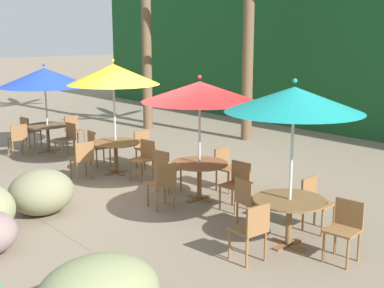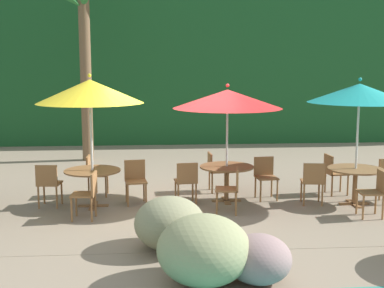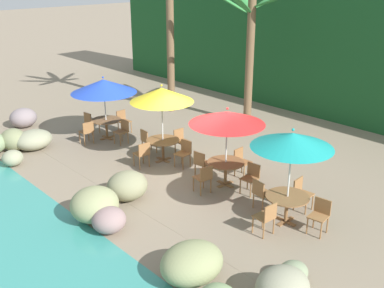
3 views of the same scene
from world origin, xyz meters
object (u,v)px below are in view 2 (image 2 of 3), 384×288
object	(u,v)px
dining_table_yellow	(92,176)
chair_teal_inland	(333,171)
chair_yellow_seaward	(135,178)
umbrella_yellow	(90,91)
umbrella_red	(227,99)
chair_red_inland	(215,169)
chair_yellow_inland	(94,172)
chair_teal_right	(375,190)
chair_red_left	(186,180)
palm_tree_second	(84,35)
umbrella_teal	(359,93)
dining_table_red	(227,172)
chair_yellow_left	(48,182)
chair_red_right	(231,187)
chair_teal_left	(313,180)
chair_yellow_right	(88,192)
dining_table_teal	(355,175)
chair_red_seaward	(265,174)

from	to	relation	value
dining_table_yellow	chair_teal_inland	world-z (taller)	chair_teal_inland
chair_yellow_seaward	umbrella_yellow	bearing A→B (deg)	-166.38
umbrella_yellow	umbrella_red	size ratio (longest dim) A/B	1.09
chair_red_inland	chair_yellow_seaward	bearing A→B (deg)	-154.22
chair_yellow_inland	chair_teal_right	xyz separation A→B (m)	(5.32, -1.95, 0.00)
chair_red_left	palm_tree_second	world-z (taller)	palm_tree_second
palm_tree_second	umbrella_teal	bearing A→B (deg)	-41.90
chair_teal_right	dining_table_red	bearing A→B (deg)	153.34
chair_yellow_left	chair_red_right	distance (m)	3.57
chair_yellow_seaward	umbrella_teal	world-z (taller)	umbrella_teal
chair_teal_left	palm_tree_second	size ratio (longest dim) A/B	0.16
chair_yellow_right	chair_teal_inland	distance (m)	5.24
chair_red_right	chair_teal_inland	size ratio (longest dim) A/B	1.00
dining_table_yellow	umbrella_red	xyz separation A→B (m)	(2.68, 0.18, 1.49)
chair_yellow_seaward	chair_red_inland	xyz separation A→B (m)	(1.71, 0.83, 0.00)
dining_table_yellow	chair_red_right	distance (m)	2.74
chair_red_inland	palm_tree_second	bearing A→B (deg)	128.94
chair_yellow_left	chair_yellow_right	xyz separation A→B (m)	(0.87, -0.85, 0.00)
chair_teal_right	palm_tree_second	world-z (taller)	palm_tree_second
chair_teal_inland	chair_teal_left	world-z (taller)	same
chair_red_left	chair_teal_left	distance (m)	2.51
umbrella_red	chair_teal_left	xyz separation A→B (m)	(1.67, -0.41, -1.59)
dining_table_red	palm_tree_second	distance (m)	6.69
dining_table_teal	chair_teal_right	distance (m)	0.86
chair_red_left	chair_teal_right	bearing A→B (deg)	-17.96
dining_table_red	chair_yellow_left	bearing A→B (deg)	-176.90
chair_red_seaward	chair_teal_inland	size ratio (longest dim) A/B	1.00
umbrella_red	chair_red_seaward	xyz separation A→B (m)	(0.84, 0.18, -1.59)
chair_red_seaward	palm_tree_second	distance (m)	7.08
dining_table_yellow	chair_yellow_seaward	world-z (taller)	chair_yellow_seaward
chair_yellow_inland	palm_tree_second	world-z (taller)	palm_tree_second
chair_yellow_seaward	chair_yellow_right	world-z (taller)	same
dining_table_red	umbrella_yellow	bearing A→B (deg)	-176.07
chair_red_inland	umbrella_yellow	bearing A→B (deg)	-157.99
umbrella_yellow	chair_yellow_inland	size ratio (longest dim) A/B	3.00
umbrella_yellow	chair_teal_left	world-z (taller)	umbrella_yellow
palm_tree_second	umbrella_red	bearing A→B (deg)	-55.08
chair_teal_inland	chair_red_inland	bearing A→B (deg)	170.17
umbrella_yellow	chair_teal_inland	size ratio (longest dim) A/B	3.00
chair_red_inland	dining_table_teal	distance (m)	2.96
umbrella_teal	dining_table_yellow	bearing A→B (deg)	177.27
chair_red_right	palm_tree_second	bearing A→B (deg)	120.50
chair_red_right	chair_red_seaward	bearing A→B (deg)	49.91
umbrella_yellow	palm_tree_second	world-z (taller)	palm_tree_second
chair_yellow_inland	umbrella_teal	world-z (taller)	umbrella_teal
dining_table_red	chair_red_inland	xyz separation A→B (m)	(-0.14, 0.84, -0.10)
chair_yellow_inland	chair_teal_inland	world-z (taller)	same
dining_table_teal	chair_teal_right	bearing A→B (deg)	-87.43
umbrella_red	chair_yellow_left	bearing A→B (deg)	-176.90
umbrella_teal	chair_red_inland	bearing A→B (deg)	154.44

